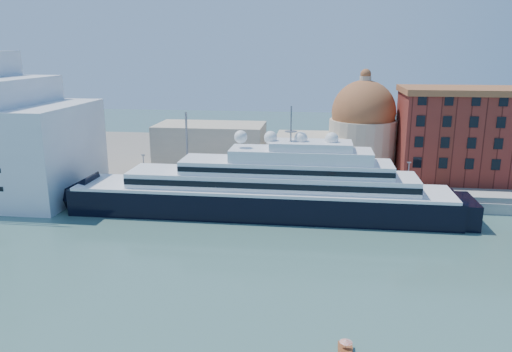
# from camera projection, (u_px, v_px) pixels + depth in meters

# --- Properties ---
(ground) EXTENTS (400.00, 400.00, 0.00)m
(ground) POSITION_uv_depth(u_px,v_px,m) (253.00, 259.00, 84.77)
(ground) COLOR #335850
(ground) RESTS_ON ground
(quay) EXTENTS (180.00, 10.00, 2.50)m
(quay) POSITION_uv_depth(u_px,v_px,m) (273.00, 195.00, 117.10)
(quay) COLOR gray
(quay) RESTS_ON ground
(land) EXTENTS (260.00, 72.00, 2.00)m
(land) POSITION_uv_depth(u_px,v_px,m) (285.00, 158.00, 156.53)
(land) COLOR slate
(land) RESTS_ON ground
(quay_fence) EXTENTS (180.00, 0.10, 1.20)m
(quay_fence) POSITION_uv_depth(u_px,v_px,m) (271.00, 193.00, 112.31)
(quay_fence) COLOR slate
(quay_fence) RESTS_ON quay
(superyacht) EXTENTS (91.39, 12.67, 27.31)m
(superyacht) POSITION_uv_depth(u_px,v_px,m) (249.00, 193.00, 106.17)
(superyacht) COLOR black
(superyacht) RESTS_ON ground
(service_barge) EXTENTS (12.46, 4.89, 2.75)m
(service_barge) POSITION_uv_depth(u_px,v_px,m) (120.00, 210.00, 107.28)
(service_barge) COLOR white
(service_barge) RESTS_ON ground
(warehouse) EXTENTS (43.00, 19.00, 23.25)m
(warehouse) POSITION_uv_depth(u_px,v_px,m) (487.00, 134.00, 124.79)
(warehouse) COLOR maroon
(warehouse) RESTS_ON land
(church) EXTENTS (66.00, 18.00, 25.50)m
(church) POSITION_uv_depth(u_px,v_px,m) (304.00, 137.00, 136.66)
(church) COLOR beige
(church) RESTS_ON land
(lamp_posts) EXTENTS (120.80, 2.40, 18.00)m
(lamp_posts) POSITION_uv_depth(u_px,v_px,m) (218.00, 159.00, 114.86)
(lamp_posts) COLOR slate
(lamp_posts) RESTS_ON quay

